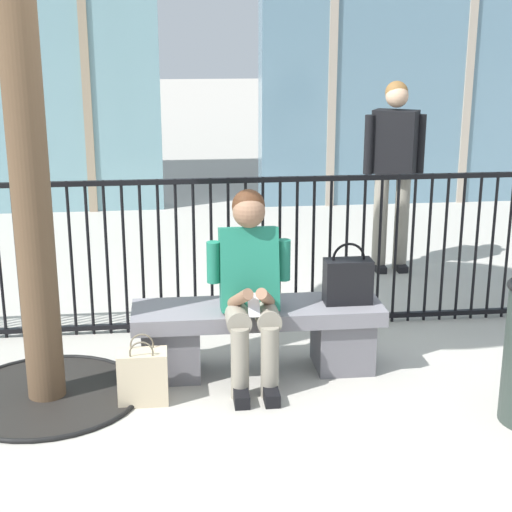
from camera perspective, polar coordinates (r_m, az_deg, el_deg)
name	(u,v)px	position (r m, az deg, el deg)	size (l,w,h in m)	color
ground_plane	(258,370)	(5.17, 0.13, -8.32)	(60.00, 60.00, 0.00)	#B2ADA3
stone_bench	(258,331)	(5.06, 0.13, -5.53)	(1.60, 0.44, 0.45)	slate
seated_person_with_phone	(250,282)	(4.80, -0.42, -1.93)	(0.52, 0.66, 1.21)	gray
handbag_on_bench	(348,280)	(5.03, 6.72, -1.76)	(0.30, 0.15, 0.40)	black
shopping_bag	(143,376)	(4.74, -8.26, -8.69)	(0.29, 0.17, 0.41)	beige
bystander_at_railing	(394,162)	(7.12, 10.02, 6.77)	(0.55, 0.38, 1.71)	gray
plaza_railing	(246,254)	(5.68, -0.75, 0.17)	(9.98, 0.04, 1.14)	black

